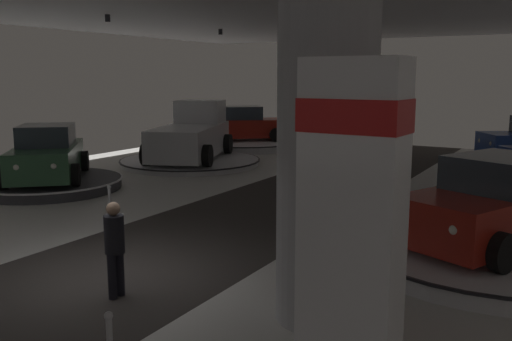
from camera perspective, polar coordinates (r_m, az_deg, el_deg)
The scene contains 13 objects.
ground at distance 10.47m, azimuth -15.29°, elevation -10.66°, with size 24.00×44.00×0.06m.
column_right at distance 7.90m, azimuth 7.30°, elevation 3.77°, with size 1.42×1.42×5.50m.
brand_sign_pylon at distance 6.21m, azimuth 9.81°, elevation -5.46°, with size 1.29×0.70×3.76m.
display_platform_far_left at distance 22.65m, azimuth -6.78°, elevation 0.94°, with size 5.68×5.68×0.23m.
pickup_truck_far_left at distance 22.83m, azimuth -6.61°, elevation 3.63°, with size 4.10×5.70×2.30m.
display_platform_mid_left at distance 18.78m, azimuth -20.58°, elevation -1.26°, with size 4.59×4.59×0.34m.
display_car_mid_left at distance 18.67m, azimuth -20.73°, elevation 1.52°, with size 4.15×4.33×1.71m.
display_platform_mid_right at distance 11.88m, azimuth 23.15°, elevation -7.57°, with size 5.74×5.74×0.34m.
display_car_mid_right at distance 11.68m, azimuth 23.53°, elevation -3.23°, with size 3.44×4.57×1.71m.
display_platform_deep_left at distance 28.14m, azimuth -1.14°, elevation 2.84°, with size 5.82×5.82×0.36m.
display_car_deep_left at distance 28.04m, azimuth -1.21°, elevation 4.72°, with size 4.40×4.04×1.71m.
visitor_walking_far at distance 9.22m, azimuth -14.36°, elevation -7.31°, with size 0.32×0.32×1.59m.
stanchion_a at distance 13.69m, azimuth -14.81°, elevation -4.08°, with size 0.28×0.28×1.01m.
Camera 1 is at (7.11, -6.80, 3.56)m, focal length 38.80 mm.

